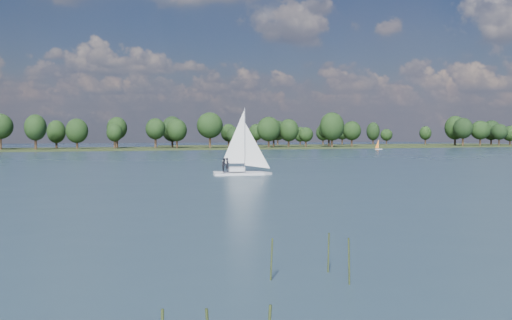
# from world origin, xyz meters

# --- Properties ---
(ground) EXTENTS (700.00, 700.00, 0.00)m
(ground) POSITION_xyz_m (0.00, 100.00, 0.00)
(ground) COLOR #233342
(ground) RESTS_ON ground
(far_shore) EXTENTS (660.00, 40.00, 1.50)m
(far_shore) POSITION_xyz_m (0.00, 212.00, 0.00)
(far_shore) COLOR black
(far_shore) RESTS_ON ground
(far_shore_back) EXTENTS (220.00, 30.00, 1.40)m
(far_shore_back) POSITION_xyz_m (160.00, 260.00, 0.00)
(far_shore_back) COLOR black
(far_shore_back) RESTS_ON ground
(sailboat) EXTENTS (7.67, 3.46, 9.76)m
(sailboat) POSITION_xyz_m (3.72, 49.34, 2.72)
(sailboat) COLOR silver
(sailboat) RESTS_ON ground
(dinghy_orange) EXTENTS (3.02, 2.43, 4.55)m
(dinghy_orange) POSITION_xyz_m (118.41, 173.83, 1.08)
(dinghy_orange) COLOR white
(dinghy_orange) RESTS_ON ground
(treeline) EXTENTS (562.50, 73.83, 17.96)m
(treeline) POSITION_xyz_m (4.60, 208.15, 8.03)
(treeline) COLOR black
(treeline) RESTS_ON ground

